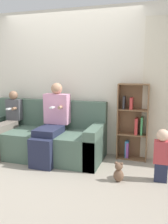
% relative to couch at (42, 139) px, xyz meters
% --- Properties ---
extents(ground_plane, '(14.00, 14.00, 0.00)m').
position_rel_couch_xyz_m(ground_plane, '(0.37, -0.53, -0.31)').
color(ground_plane, '#9E9384').
extents(back_wall, '(10.00, 0.06, 2.55)m').
position_rel_couch_xyz_m(back_wall, '(0.37, 0.46, 0.97)').
color(back_wall, silver).
rests_on(back_wall, ground_plane).
extents(couch, '(2.18, 0.86, 0.95)m').
position_rel_couch_xyz_m(couch, '(0.00, 0.00, 0.00)').
color(couch, '#4C6656').
rests_on(couch, ground_plane).
extents(adult_seated, '(0.43, 0.81, 1.28)m').
position_rel_couch_xyz_m(adult_seated, '(0.25, -0.10, 0.35)').
color(adult_seated, '#232842').
rests_on(adult_seated, ground_plane).
extents(child_seated, '(0.28, 0.83, 1.12)m').
position_rel_couch_xyz_m(child_seated, '(-0.63, -0.15, 0.25)').
color(child_seated, '#70665B').
rests_on(child_seated, ground_plane).
extents(toddler_standing, '(0.21, 0.16, 0.73)m').
position_rel_couch_xyz_m(toddler_standing, '(2.00, -0.40, 0.07)').
color(toddler_standing, '#232842').
rests_on(toddler_standing, ground_plane).
extents(bookshelf, '(0.50, 0.23, 1.28)m').
position_rel_couch_xyz_m(bookshelf, '(1.53, 0.34, 0.31)').
color(bookshelf, brown).
rests_on(bookshelf, ground_plane).
extents(teddy_bear, '(0.14, 0.11, 0.28)m').
position_rel_couch_xyz_m(teddy_bear, '(1.46, -0.60, -0.18)').
color(teddy_bear, brown).
rests_on(teddy_bear, ground_plane).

